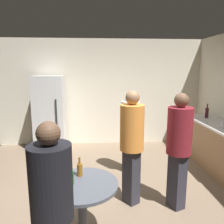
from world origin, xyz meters
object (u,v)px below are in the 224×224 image
object	(u,v)px
beer_bottle_amber	(80,169)
person_in_black_shirt	(52,202)
beer_bottle_green	(71,177)
plastic_cup_red	(64,172)
person_in_white_shirt	(130,126)
foreground_table	(82,192)
wine_bottle_on_counter	(207,113)
refrigerator	(50,114)
beer_bottle_brown	(57,185)
person_in_orange_shirt	(132,139)
person_in_maroon_shirt	(179,143)

from	to	relation	value
beer_bottle_amber	person_in_black_shirt	distance (m)	0.82
beer_bottle_green	beer_bottle_amber	bearing A→B (deg)	66.62
plastic_cup_red	person_in_white_shirt	distance (m)	1.84
foreground_table	beer_bottle_green	bearing A→B (deg)	-177.16
wine_bottle_on_counter	person_in_white_shirt	bearing A→B (deg)	-159.76
plastic_cup_red	person_in_black_shirt	xyz separation A→B (m)	(0.02, -0.81, 0.13)
wine_bottle_on_counter	beer_bottle_amber	size ratio (longest dim) A/B	1.35
refrigerator	wine_bottle_on_counter	world-z (taller)	refrigerator
person_in_black_shirt	foreground_table	bearing A→B (deg)	-30.86
beer_bottle_brown	person_in_orange_shirt	distance (m)	1.30
beer_bottle_amber	refrigerator	bearing A→B (deg)	107.02
beer_bottle_amber	beer_bottle_brown	bearing A→B (deg)	-119.95
beer_bottle_amber	person_in_maroon_shirt	bearing A→B (deg)	17.20
beer_bottle_brown	person_in_maroon_shirt	size ratio (longest dim) A/B	0.14
person_in_maroon_shirt	person_in_black_shirt	bearing A→B (deg)	16.67
person_in_black_shirt	person_in_maroon_shirt	world-z (taller)	person_in_maroon_shirt
person_in_white_shirt	person_in_black_shirt	bearing A→B (deg)	23.18
person_in_orange_shirt	person_in_maroon_shirt	bearing A→B (deg)	132.83
wine_bottle_on_counter	person_in_white_shirt	distance (m)	1.92
foreground_table	person_in_white_shirt	distance (m)	1.92
plastic_cup_red	beer_bottle_green	bearing A→B (deg)	-61.32
wine_bottle_on_counter	person_in_orange_shirt	size ratio (longest dim) A/B	0.19
refrigerator	plastic_cup_red	distance (m)	3.02
beer_bottle_amber	plastic_cup_red	distance (m)	0.19
beer_bottle_amber	beer_bottle_brown	world-z (taller)	same
wine_bottle_on_counter	person_in_white_shirt	size ratio (longest dim) A/B	0.20
foreground_table	plastic_cup_red	world-z (taller)	plastic_cup_red
foreground_table	person_in_orange_shirt	bearing A→B (deg)	48.45
beer_bottle_brown	person_in_black_shirt	world-z (taller)	person_in_black_shirt
foreground_table	person_in_black_shirt	bearing A→B (deg)	-107.46
plastic_cup_red	person_in_white_shirt	bearing A→B (deg)	56.59
person_in_black_shirt	person_in_orange_shirt	xyz separation A→B (m)	(0.86, 1.38, 0.06)
foreground_table	beer_bottle_green	size ratio (longest dim) A/B	3.48
wine_bottle_on_counter	person_in_orange_shirt	world-z (taller)	person_in_orange_shirt
person_in_black_shirt	person_in_white_shirt	distance (m)	2.54
beer_bottle_green	beer_bottle_brown	bearing A→B (deg)	-126.44
person_in_orange_shirt	beer_bottle_amber	bearing A→B (deg)	7.21
foreground_table	beer_bottle_brown	world-z (taller)	beer_bottle_brown
refrigerator	person_in_white_shirt	bearing A→B (deg)	-39.00
foreground_table	beer_bottle_amber	xyz separation A→B (m)	(-0.03, 0.18, 0.19)
beer_bottle_green	person_in_white_shirt	size ratio (longest dim) A/B	0.15
refrigerator	person_in_orange_shirt	bearing A→B (deg)	-55.91
person_in_maroon_shirt	plastic_cup_red	bearing A→B (deg)	-7.46
foreground_table	beer_bottle_amber	distance (m)	0.26
beer_bottle_amber	person_in_orange_shirt	xyz separation A→B (m)	(0.70, 0.58, 0.16)
wine_bottle_on_counter	plastic_cup_red	bearing A→B (deg)	-141.97
beer_bottle_green	plastic_cup_red	bearing A→B (deg)	118.68
foreground_table	person_in_orange_shirt	xyz separation A→B (m)	(0.67, 0.75, 0.35)
beer_bottle_amber	person_in_orange_shirt	bearing A→B (deg)	39.45
wine_bottle_on_counter	person_in_maroon_shirt	bearing A→B (deg)	-125.95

